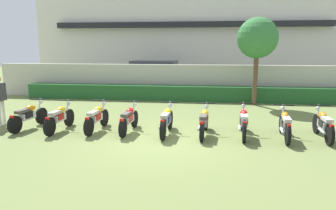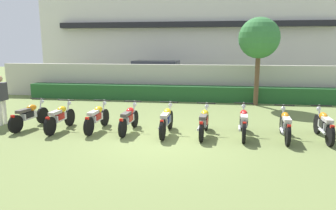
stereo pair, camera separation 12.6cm
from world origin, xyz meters
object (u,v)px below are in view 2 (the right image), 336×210
at_px(parked_car, 159,76).
at_px(motorcycle_in_row_8, 324,125).
at_px(motorcycle_in_row_4, 166,120).
at_px(motorcycle_in_row_2, 97,117).
at_px(motorcycle_in_row_1, 60,117).
at_px(motorcycle_in_row_5, 204,122).
at_px(motorcycle_in_row_7, 285,124).
at_px(tree_near_inspector, 259,39).
at_px(motorcycle_in_row_6, 243,122).
at_px(inspector_person, 1,96).
at_px(motorcycle_in_row_3, 129,119).
at_px(motorcycle_in_row_0, 29,115).

relative_size(parked_car, motorcycle_in_row_8, 2.46).
bearing_deg(motorcycle_in_row_4, motorcycle_in_row_2, 89.97).
xyz_separation_m(motorcycle_in_row_1, motorcycle_in_row_5, (4.73, 0.07, -0.00)).
distance_m(motorcycle_in_row_7, motorcycle_in_row_8, 1.13).
distance_m(tree_near_inspector, motorcycle_in_row_6, 6.04).
xyz_separation_m(parked_car, tree_near_inspector, (5.33, -3.87, 2.16)).
relative_size(motorcycle_in_row_5, motorcycle_in_row_8, 1.01).
bearing_deg(motorcycle_in_row_5, motorcycle_in_row_8, -83.84).
distance_m(motorcycle_in_row_1, motorcycle_in_row_7, 7.14).
xyz_separation_m(tree_near_inspector, motorcycle_in_row_1, (-7.05, -5.44, -2.65)).
bearing_deg(inspector_person, motorcycle_in_row_5, -2.80).
distance_m(parked_car, tree_near_inspector, 6.93).
height_order(parked_car, motorcycle_in_row_3, parked_car).
relative_size(motorcycle_in_row_3, motorcycle_in_row_4, 0.96).
bearing_deg(motorcycle_in_row_7, tree_near_inspector, 6.63).
bearing_deg(motorcycle_in_row_6, inspector_person, 92.27).
relative_size(motorcycle_in_row_1, motorcycle_in_row_4, 0.98).
relative_size(motorcycle_in_row_2, motorcycle_in_row_8, 0.99).
xyz_separation_m(motorcycle_in_row_1, motorcycle_in_row_3, (2.30, 0.13, -0.01)).
bearing_deg(motorcycle_in_row_5, parked_car, 23.37).
xyz_separation_m(tree_near_inspector, motorcycle_in_row_0, (-8.23, -5.30, -2.65)).
height_order(motorcycle_in_row_2, motorcycle_in_row_5, same).
distance_m(tree_near_inspector, motorcycle_in_row_7, 6.03).
distance_m(motorcycle_in_row_0, motorcycle_in_row_2, 2.39).
relative_size(motorcycle_in_row_3, motorcycle_in_row_8, 0.97).
xyz_separation_m(tree_near_inspector, motorcycle_in_row_4, (-3.50, -5.40, -2.64)).
height_order(motorcycle_in_row_1, motorcycle_in_row_2, motorcycle_in_row_1).
xyz_separation_m(motorcycle_in_row_3, motorcycle_in_row_4, (1.25, -0.09, 0.01)).
xyz_separation_m(tree_near_inspector, motorcycle_in_row_7, (0.09, -5.42, -2.64)).
relative_size(motorcycle_in_row_1, inspector_person, 1.05).
bearing_deg(parked_car, tree_near_inspector, -32.50).
height_order(motorcycle_in_row_6, motorcycle_in_row_8, motorcycle_in_row_6).
relative_size(motorcycle_in_row_4, motorcycle_in_row_7, 1.00).
bearing_deg(motorcycle_in_row_1, inspector_person, 82.47).
relative_size(parked_car, motorcycle_in_row_6, 2.37).
xyz_separation_m(tree_near_inspector, inspector_person, (-9.43, -5.02, -2.04)).
distance_m(motorcycle_in_row_1, motorcycle_in_row_3, 2.30).
bearing_deg(motorcycle_in_row_3, motorcycle_in_row_1, 96.57).
xyz_separation_m(tree_near_inspector, motorcycle_in_row_3, (-4.75, -5.31, -2.65)).
distance_m(tree_near_inspector, motorcycle_in_row_3, 7.60).
relative_size(motorcycle_in_row_5, motorcycle_in_row_6, 0.97).
distance_m(motorcycle_in_row_1, motorcycle_in_row_4, 3.55).
bearing_deg(motorcycle_in_row_7, motorcycle_in_row_6, 90.94).
bearing_deg(motorcycle_in_row_4, motorcycle_in_row_3, 88.59).
distance_m(motorcycle_in_row_4, motorcycle_in_row_6, 2.38).
relative_size(motorcycle_in_row_8, inspector_person, 1.06).
relative_size(tree_near_inspector, motorcycle_in_row_0, 2.15).
xyz_separation_m(parked_car, motorcycle_in_row_8, (6.55, -9.18, -0.49)).
xyz_separation_m(motorcycle_in_row_2, motorcycle_in_row_8, (7.05, -0.03, 0.01)).
relative_size(tree_near_inspector, motorcycle_in_row_4, 2.15).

